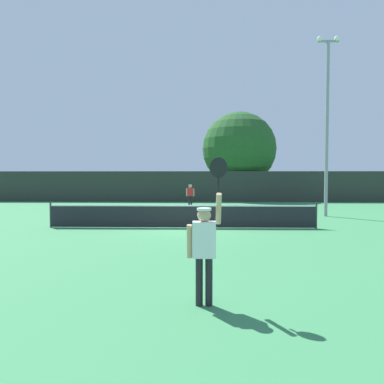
{
  "coord_description": "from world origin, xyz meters",
  "views": [
    {
      "loc": [
        0.81,
        -15.02,
        2.13
      ],
      "look_at": [
        0.26,
        5.75,
        1.26
      ],
      "focal_mm": 33.99,
      "sensor_mm": 36.0,
      "label": 1
    }
  ],
  "objects": [
    {
      "name": "tennis_net",
      "position": [
        0.0,
        0.0,
        0.51
      ],
      "size": [
        11.14,
        0.08,
        1.07
      ],
      "color": "#232328",
      "rests_on": "ground"
    },
    {
      "name": "parked_car_near",
      "position": [
        -7.65,
        23.65,
        0.78
      ],
      "size": [
        2.43,
        4.41,
        1.69
      ],
      "rotation": [
        0.0,
        0.0,
        0.13
      ],
      "color": "red",
      "rests_on": "ground"
    },
    {
      "name": "parked_car_mid",
      "position": [
        -3.25,
        22.81,
        0.78
      ],
      "size": [
        2.21,
        4.33,
        1.69
      ],
      "rotation": [
        0.0,
        0.0,
        0.07
      ],
      "color": "white",
      "rests_on": "ground"
    },
    {
      "name": "ground_plane",
      "position": [
        0.0,
        0.0,
        0.0
      ],
      "size": [
        120.0,
        120.0,
        0.0
      ],
      "primitive_type": "plane",
      "color": "#387F4C"
    },
    {
      "name": "tennis_ball",
      "position": [
        0.48,
        -2.83,
        0.03
      ],
      "size": [
        0.07,
        0.07,
        0.07
      ],
      "primitive_type": "sphere",
      "color": "#CCE033",
      "rests_on": "ground"
    },
    {
      "name": "perimeter_fence",
      "position": [
        0.0,
        15.83,
        1.3
      ],
      "size": [
        37.3,
        0.12,
        2.6
      ],
      "primitive_type": "cube",
      "color": "#2D332D",
      "rests_on": "ground"
    },
    {
      "name": "large_tree",
      "position": [
        4.28,
        18.93,
        4.71
      ],
      "size": [
        6.81,
        6.81,
        8.13
      ],
      "color": "brown",
      "rests_on": "ground"
    },
    {
      "name": "player_serving",
      "position": [
        0.87,
        -9.09,
        1.07
      ],
      "size": [
        0.67,
        0.39,
        2.46
      ],
      "color": "white",
      "rests_on": "ground"
    },
    {
      "name": "parked_car_far",
      "position": [
        9.94,
        23.91,
        0.78
      ],
      "size": [
        2.47,
        4.42,
        1.69
      ],
      "rotation": [
        0.0,
        0.0,
        -0.14
      ],
      "color": "#B7B7BC",
      "rests_on": "ground"
    },
    {
      "name": "player_receiving",
      "position": [
        0.01,
        10.39,
        0.96
      ],
      "size": [
        0.57,
        0.23,
        1.57
      ],
      "rotation": [
        0.0,
        0.0,
        3.14
      ],
      "color": "red",
      "rests_on": "ground"
    },
    {
      "name": "light_pole",
      "position": [
        7.5,
        4.67,
        5.36
      ],
      "size": [
        1.18,
        0.28,
        9.57
      ],
      "color": "gray",
      "rests_on": "ground"
    }
  ]
}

